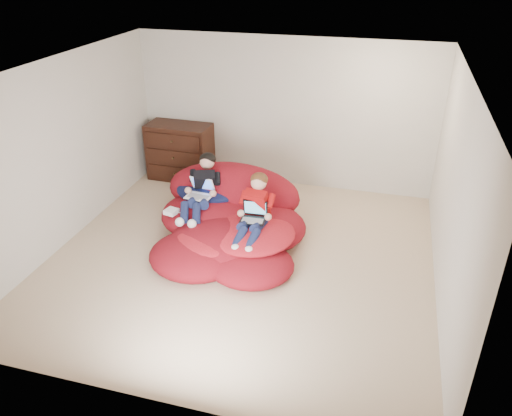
{
  "coord_description": "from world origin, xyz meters",
  "views": [
    {
      "loc": [
        1.69,
        -5.38,
        3.75
      ],
      "look_at": [
        0.17,
        0.15,
        0.7
      ],
      "focal_mm": 35.0,
      "sensor_mm": 36.0,
      "label": 1
    }
  ],
  "objects": [
    {
      "name": "laptop_black",
      "position": [
        0.12,
        0.2,
        0.57
      ],
      "size": [
        0.34,
        0.29,
        0.24
      ],
      "color": "black",
      "rests_on": "younger_boy"
    },
    {
      "name": "room_shell",
      "position": [
        0.0,
        0.0,
        0.22
      ],
      "size": [
        5.1,
        5.1,
        2.77
      ],
      "color": "#C3AA8B",
      "rests_on": "ground"
    },
    {
      "name": "younger_boy",
      "position": [
        0.12,
        0.23,
        0.65
      ],
      "size": [
        0.36,
        1.0,
        0.76
      ],
      "color": "#AA0F0F",
      "rests_on": "beanbag_pile"
    },
    {
      "name": "older_boy",
      "position": [
        -0.78,
        0.63,
        0.69
      ],
      "size": [
        0.42,
        1.1,
        0.72
      ],
      "color": "black",
      "rests_on": "beanbag_pile"
    },
    {
      "name": "power_adapter",
      "position": [
        -1.09,
        0.24,
        0.42
      ],
      "size": [
        0.2,
        0.2,
        0.06
      ],
      "primitive_type": "cube",
      "rotation": [
        0.0,
        0.0,
        -0.24
      ],
      "color": "white",
      "rests_on": "beanbag_pile"
    },
    {
      "name": "laptop_white",
      "position": [
        -0.78,
        0.57,
        0.63
      ],
      "size": [
        0.38,
        0.39,
        0.24
      ],
      "color": "white",
      "rests_on": "older_boy"
    },
    {
      "name": "dresser",
      "position": [
        -1.79,
        2.21,
        0.5
      ],
      "size": [
        1.12,
        0.63,
        0.99
      ],
      "color": "black",
      "rests_on": "ground"
    },
    {
      "name": "cream_pillow",
      "position": [
        -0.94,
        1.32,
        0.62
      ],
      "size": [
        0.4,
        0.25,
        0.25
      ],
      "primitive_type": "ellipsoid",
      "color": "beige",
      "rests_on": "beanbag_pile"
    },
    {
      "name": "beanbag_pile",
      "position": [
        -0.31,
        0.47,
        0.27
      ],
      "size": [
        2.27,
        2.44,
        0.93
      ],
      "color": "maroon",
      "rests_on": "ground"
    }
  ]
}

